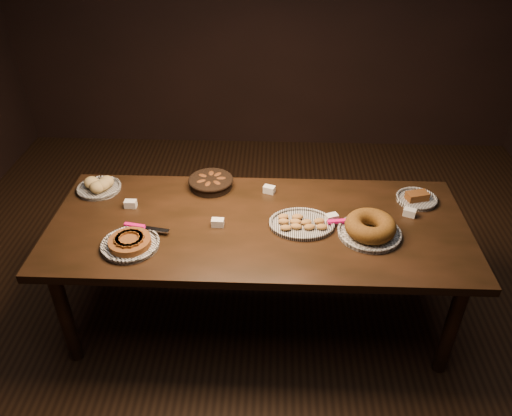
{
  "coord_description": "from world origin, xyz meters",
  "views": [
    {
      "loc": [
        0.08,
        -2.31,
        2.45
      ],
      "look_at": [
        -0.02,
        0.05,
        0.82
      ],
      "focal_mm": 35.0,
      "sensor_mm": 36.0,
      "label": 1
    }
  ],
  "objects_px": {
    "buffet_table": "(258,233)",
    "bundt_cake_plate": "(370,228)",
    "madeleine_platter": "(301,223)",
    "apple_tart_plate": "(130,243)"
  },
  "relations": [
    {
      "from": "buffet_table",
      "to": "apple_tart_plate",
      "type": "xyz_separation_m",
      "value": [
        -0.68,
        -0.24,
        0.1
      ]
    },
    {
      "from": "buffet_table",
      "to": "bundt_cake_plate",
      "type": "xyz_separation_m",
      "value": [
        0.62,
        -0.08,
        0.12
      ]
    },
    {
      "from": "buffet_table",
      "to": "madeleine_platter",
      "type": "distance_m",
      "value": 0.26
    },
    {
      "from": "buffet_table",
      "to": "apple_tart_plate",
      "type": "bearing_deg",
      "value": -160.73
    },
    {
      "from": "madeleine_platter",
      "to": "bundt_cake_plate",
      "type": "distance_m",
      "value": 0.38
    },
    {
      "from": "apple_tart_plate",
      "to": "madeleine_platter",
      "type": "relative_size",
      "value": 0.95
    },
    {
      "from": "apple_tart_plate",
      "to": "bundt_cake_plate",
      "type": "height_order",
      "value": "bundt_cake_plate"
    },
    {
      "from": "buffet_table",
      "to": "apple_tart_plate",
      "type": "height_order",
      "value": "apple_tart_plate"
    },
    {
      "from": "buffet_table",
      "to": "bundt_cake_plate",
      "type": "distance_m",
      "value": 0.64
    },
    {
      "from": "buffet_table",
      "to": "apple_tart_plate",
      "type": "distance_m",
      "value": 0.73
    }
  ]
}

